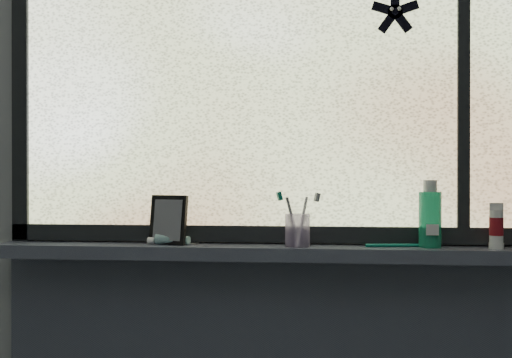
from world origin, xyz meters
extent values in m
cube|color=#9EA3A8|center=(0.00, 1.30, 1.25)|extent=(3.00, 0.01, 2.50)
cube|color=#464B5D|center=(0.00, 1.23, 1.00)|extent=(1.62, 0.14, 0.04)
cube|color=silver|center=(0.00, 1.28, 1.53)|extent=(1.50, 0.01, 1.00)
cube|color=black|center=(0.00, 1.28, 1.05)|extent=(1.60, 0.03, 0.05)
cube|color=black|center=(-0.78, 1.28, 1.53)|extent=(0.05, 0.03, 1.10)
cube|color=black|center=(0.60, 1.28, 1.53)|extent=(0.03, 0.03, 1.00)
cube|color=black|center=(-0.28, 1.23, 1.09)|extent=(0.13, 0.09, 0.15)
cylinder|color=#BEA5DB|center=(0.11, 1.21, 1.07)|extent=(0.10, 0.10, 0.10)
cylinder|color=#1D986D|center=(0.50, 1.23, 1.12)|extent=(0.08, 0.08, 0.16)
cylinder|color=silver|center=(0.68, 1.21, 1.09)|extent=(0.04, 0.04, 0.09)
camera|label=1|loc=(0.15, -0.47, 1.23)|focal=40.00mm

